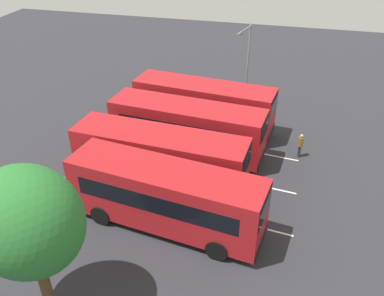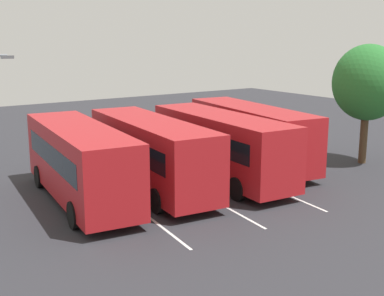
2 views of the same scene
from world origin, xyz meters
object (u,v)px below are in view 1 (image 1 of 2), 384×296
bus_center_left (161,158)px  bus_far_right (204,105)px  street_lamp (247,63)px  pedestrian (301,144)px  bus_far_left (166,196)px  bus_center_right (187,127)px  depot_tree (27,223)px

bus_center_left → bus_far_right: same height
bus_center_left → street_lamp: street_lamp is taller
bus_far_right → pedestrian: (6.89, -2.15, -0.92)m
bus_center_left → pedestrian: bus_center_left is taller
bus_far_left → street_lamp: 14.64m
bus_center_right → bus_far_right: (0.29, 3.52, 0.00)m
street_lamp → depot_tree: depot_tree is taller
bus_far_left → street_lamp: size_ratio=1.53×
bus_center_left → depot_tree: bearing=-96.8°
bus_far_left → bus_far_right: bearing=100.8°
bus_center_right → depot_tree: depot_tree is taller
bus_center_right → street_lamp: bearing=75.8°
bus_center_right → street_lamp: size_ratio=1.52×
bus_center_right → street_lamp: 8.09m
bus_far_right → pedestrian: bus_far_right is taller
depot_tree → bus_far_right: bearing=81.1°
bus_center_right → bus_far_right: size_ratio=1.00×
bus_far_left → pedestrian: bearing=60.7°
bus_center_left → depot_tree: 9.80m
bus_center_right → depot_tree: size_ratio=1.46×
bus_center_right → bus_far_right: bearing=90.8°
street_lamp → depot_tree: size_ratio=0.96×
bus_center_right → pedestrian: bearing=16.2°
bus_center_left → bus_far_right: size_ratio=0.99×
bus_far_right → depot_tree: depot_tree is taller
pedestrian → street_lamp: 8.07m
bus_center_right → bus_far_right: same height
bus_center_left → street_lamp: bearing=78.2°
bus_far_left → bus_center_left: size_ratio=1.01×
street_lamp → depot_tree: (-4.94, -20.41, 0.86)m
bus_center_left → bus_center_right: same height
bus_far_right → pedestrian: size_ratio=6.10×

